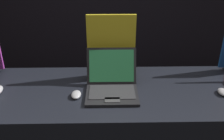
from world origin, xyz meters
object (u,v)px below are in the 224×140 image
at_px(laptop_middle, 112,83).
at_px(mouse_back, 223,92).
at_px(promo_stand_middle, 112,48).
at_px(mouse_middle, 76,95).

xyz_separation_m(laptop_middle, mouse_back, (0.71, -0.05, -0.04)).
height_order(laptop_middle, promo_stand_middle, promo_stand_middle).
relative_size(laptop_middle, mouse_middle, 3.59).
bearing_deg(mouse_middle, laptop_middle, 15.41).
bearing_deg(laptop_middle, promo_stand_middle, 90.00).
relative_size(mouse_middle, mouse_back, 1.06).
distance_m(laptop_middle, mouse_middle, 0.24).
bearing_deg(laptop_middle, mouse_middle, -164.59).
height_order(promo_stand_middle, mouse_back, promo_stand_middle).
xyz_separation_m(mouse_middle, promo_stand_middle, (0.23, 0.27, 0.20)).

